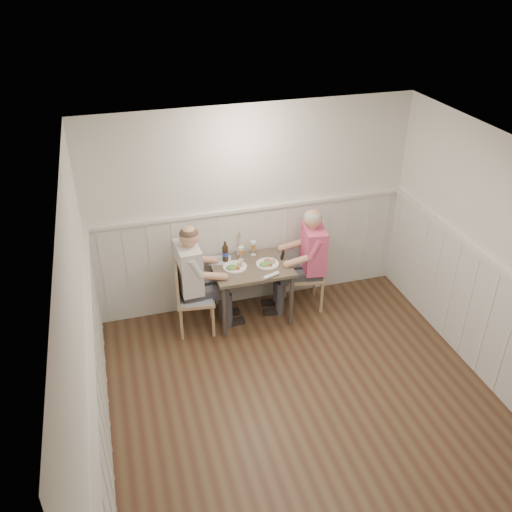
# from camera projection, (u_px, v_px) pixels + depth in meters

# --- Properties ---
(ground_plane) EXTENTS (4.50, 4.50, 0.00)m
(ground_plane) POSITION_uv_depth(u_px,v_px,m) (314.00, 420.00, 5.42)
(ground_plane) COLOR #462C1D
(room_shell) EXTENTS (4.04, 4.54, 2.60)m
(room_shell) POSITION_uv_depth(u_px,v_px,m) (324.00, 295.00, 4.65)
(room_shell) COLOR silver
(room_shell) RESTS_ON ground
(wainscot) EXTENTS (4.00, 4.49, 1.34)m
(wainscot) POSITION_uv_depth(u_px,v_px,m) (293.00, 324.00, 5.64)
(wainscot) COLOR silver
(wainscot) RESTS_ON ground
(dining_table) EXTENTS (0.94, 0.70, 0.75)m
(dining_table) POSITION_uv_depth(u_px,v_px,m) (251.00, 273.00, 6.58)
(dining_table) COLOR #494034
(dining_table) RESTS_ON ground
(chair_right) EXTENTS (0.53, 0.53, 0.99)m
(chair_right) POSITION_uv_depth(u_px,v_px,m) (309.00, 270.00, 6.87)
(chair_right) COLOR tan
(chair_right) RESTS_ON ground
(chair_left) EXTENTS (0.49, 0.49, 0.93)m
(chair_left) POSITION_uv_depth(u_px,v_px,m) (190.00, 294.00, 6.44)
(chair_left) COLOR tan
(chair_left) RESTS_ON ground
(man_in_pink) EXTENTS (0.70, 0.49, 1.41)m
(man_in_pink) POSITION_uv_depth(u_px,v_px,m) (309.00, 268.00, 6.80)
(man_in_pink) COLOR #3F3F47
(man_in_pink) RESTS_ON ground
(diner_cream) EXTENTS (0.67, 0.47, 1.42)m
(diner_cream) POSITION_uv_depth(u_px,v_px,m) (194.00, 287.00, 6.41)
(diner_cream) COLOR #3F3F47
(diner_cream) RESTS_ON ground
(plate_man) EXTENTS (0.28, 0.28, 0.07)m
(plate_man) POSITION_uv_depth(u_px,v_px,m) (267.00, 263.00, 6.54)
(plate_man) COLOR white
(plate_man) RESTS_ON dining_table
(plate_diner) EXTENTS (0.29, 0.29, 0.07)m
(plate_diner) POSITION_uv_depth(u_px,v_px,m) (234.00, 267.00, 6.47)
(plate_diner) COLOR white
(plate_diner) RESTS_ON dining_table
(beer_glass_a) EXTENTS (0.08, 0.08, 0.19)m
(beer_glass_a) POSITION_uv_depth(u_px,v_px,m) (253.00, 246.00, 6.69)
(beer_glass_a) COLOR silver
(beer_glass_a) RESTS_ON dining_table
(beer_glass_b) EXTENTS (0.07, 0.07, 0.18)m
(beer_glass_b) POSITION_uv_depth(u_px,v_px,m) (241.00, 251.00, 6.59)
(beer_glass_b) COLOR silver
(beer_glass_b) RESTS_ON dining_table
(beer_bottle) EXTENTS (0.07, 0.07, 0.27)m
(beer_bottle) POSITION_uv_depth(u_px,v_px,m) (225.00, 253.00, 6.57)
(beer_bottle) COLOR black
(beer_bottle) RESTS_ON dining_table
(rolled_napkin) EXTENTS (0.22, 0.12, 0.05)m
(rolled_napkin) POSITION_uv_depth(u_px,v_px,m) (271.00, 276.00, 6.30)
(rolled_napkin) COLOR white
(rolled_napkin) RESTS_ON dining_table
(grass_vase) EXTENTS (0.04, 0.04, 0.35)m
(grass_vase) POSITION_uv_depth(u_px,v_px,m) (238.00, 244.00, 6.69)
(grass_vase) COLOR silver
(grass_vase) RESTS_ON dining_table
(gingham_mat) EXTENTS (0.31, 0.27, 0.01)m
(gingham_mat) POSITION_uv_depth(u_px,v_px,m) (220.00, 260.00, 6.64)
(gingham_mat) COLOR #779CC7
(gingham_mat) RESTS_ON dining_table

